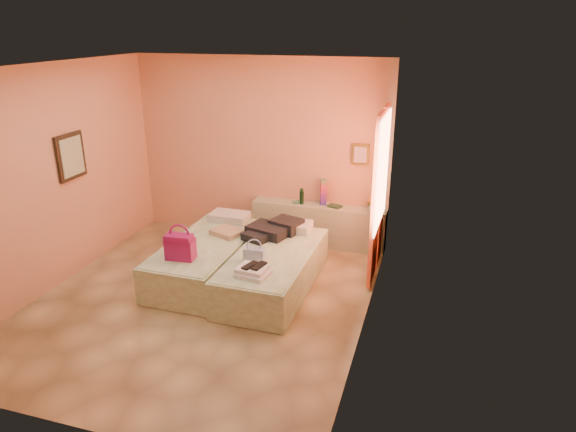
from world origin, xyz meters
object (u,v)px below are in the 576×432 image
at_px(towel_stack, 253,272).
at_px(magenta_handbag, 180,246).
at_px(blue_handbag, 254,255).
at_px(headboard_ledge, 318,225).
at_px(flower_vase, 373,204).
at_px(green_book, 335,206).
at_px(bed_left, 207,258).
at_px(bed_right, 274,270).
at_px(water_bottle, 302,196).

bearing_deg(towel_stack, magenta_handbag, 170.36).
bearing_deg(towel_stack, blue_handbag, 108.45).
relative_size(headboard_ledge, flower_vase, 8.85).
height_order(headboard_ledge, green_book, green_book).
bearing_deg(magenta_handbag, green_book, 47.37).
xyz_separation_m(green_book, flower_vase, (0.56, -0.00, 0.10)).
xyz_separation_m(headboard_ledge, magenta_handbag, (-1.27, -2.01, 0.34)).
height_order(bed_left, bed_right, same).
xyz_separation_m(bed_right, magenta_handbag, (-1.04, -0.50, 0.41)).
relative_size(water_bottle, blue_handbag, 0.91).
xyz_separation_m(headboard_ledge, water_bottle, (-0.27, -0.02, 0.44)).
xyz_separation_m(headboard_ledge, blue_handbag, (-0.37, -1.81, 0.26)).
distance_m(bed_left, towel_stack, 1.24).
height_order(flower_vase, blue_handbag, flower_vase).
relative_size(green_book, blue_handbag, 0.75).
bearing_deg(headboard_ledge, bed_right, -98.44).
xyz_separation_m(bed_left, bed_right, (0.97, -0.08, 0.00)).
height_order(bed_right, flower_vase, flower_vase).
distance_m(magenta_handbag, blue_handbag, 0.92).
relative_size(bed_left, green_book, 10.35).
height_order(flower_vase, towel_stack, flower_vase).
bearing_deg(bed_right, green_book, 73.42).
height_order(water_bottle, flower_vase, water_bottle).
height_order(bed_left, water_bottle, water_bottle).
bearing_deg(blue_handbag, bed_left, 151.08).
bearing_deg(headboard_ledge, flower_vase, -1.90).
relative_size(green_book, magenta_handbag, 0.55).
height_order(bed_right, water_bottle, water_bottle).
relative_size(magenta_handbag, towel_stack, 1.00).
distance_m(bed_right, water_bottle, 1.59).
xyz_separation_m(magenta_handbag, towel_stack, (1.02, -0.17, -0.11)).
distance_m(headboard_ledge, magenta_handbag, 2.40).
relative_size(bed_left, magenta_handbag, 5.72).
xyz_separation_m(water_bottle, green_book, (0.52, -0.01, -0.10)).
relative_size(bed_left, water_bottle, 8.49).
bearing_deg(flower_vase, water_bottle, 179.51).
height_order(headboard_ledge, towel_stack, headboard_ledge).
height_order(green_book, flower_vase, flower_vase).
bearing_deg(towel_stack, bed_left, 141.61).
distance_m(headboard_ledge, water_bottle, 0.52).
xyz_separation_m(water_bottle, blue_handbag, (-0.11, -1.80, -0.18)).
height_order(water_bottle, green_book, water_bottle).
relative_size(bed_right, blue_handbag, 7.75).
xyz_separation_m(headboard_ledge, green_book, (0.25, -0.02, 0.34)).
xyz_separation_m(bed_left, magenta_handbag, (-0.07, -0.58, 0.41)).
distance_m(water_bottle, magenta_handbag, 2.23).
bearing_deg(flower_vase, bed_left, -144.98).
relative_size(flower_vase, blue_handbag, 0.90).
bearing_deg(headboard_ledge, bed_left, -129.84).
distance_m(water_bottle, flower_vase, 1.08).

